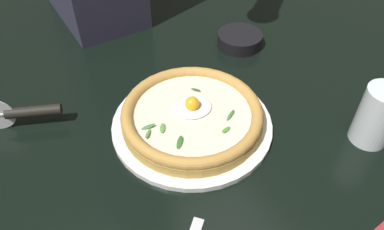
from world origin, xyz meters
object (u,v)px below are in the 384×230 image
pizza (192,115)px  drinking_glass (375,119)px  pizza_cutter (23,112)px  side_bowl (240,40)px

pizza → drinking_glass: 0.35m
pizza → pizza_cutter: pizza_cutter is taller
pizza_cutter → drinking_glass: (-0.58, 0.37, 0.01)m
side_bowl → drinking_glass: drinking_glass is taller
pizza_cutter → drinking_glass: size_ratio=1.30×
pizza_cutter → pizza: bearing=150.2°
side_bowl → pizza_cutter: (0.55, 0.03, 0.02)m
pizza → drinking_glass: (-0.29, 0.20, 0.02)m
drinking_glass → side_bowl: bearing=-85.3°
side_bowl → drinking_glass: size_ratio=0.94×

